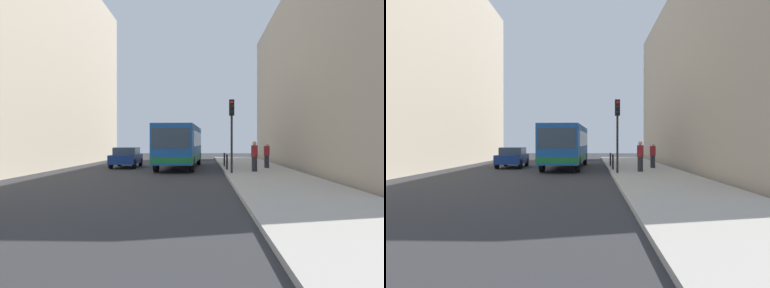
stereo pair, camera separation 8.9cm
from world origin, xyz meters
The scene contains 12 objects.
ground_plane centered at (0.00, 0.00, 0.00)m, with size 80.00×80.00×0.00m, color #2D2D30.
sidewalk centered at (5.40, 0.00, 0.07)m, with size 4.40×40.00×0.15m, color #ADA89E.
building_left centered at (-11.50, 4.00, 7.88)m, with size 7.00×32.00×15.76m, color #B2A38C.
building_right centered at (11.50, 4.00, 6.48)m, with size 7.00×32.00×12.96m, color #B2A38C.
bus centered at (0.29, 4.26, 1.73)m, with size 2.94×11.11×3.00m.
car_beside_bus centered at (-3.73, 4.54, 0.78)m, with size 1.92×4.43×1.48m.
car_behind_bus centered at (0.48, 16.15, 0.78)m, with size 1.89×4.41×1.48m.
traffic_light centered at (3.55, -2.13, 3.01)m, with size 0.28×0.33×4.10m.
bollard_near centered at (3.45, 0.56, 0.62)m, with size 0.11×0.11×0.95m, color black.
bollard_mid centered at (3.45, 3.73, 0.62)m, with size 0.11×0.11×0.95m, color black.
pedestrian_near_signal centered at (4.96, -1.07, 1.04)m, with size 0.38×0.38×1.78m.
pedestrian_mid_sidewalk centered at (6.19, 2.15, 0.99)m, with size 0.38×0.38×1.68m.
Camera 2 is at (2.10, -23.53, 1.89)m, focal length 35.80 mm.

